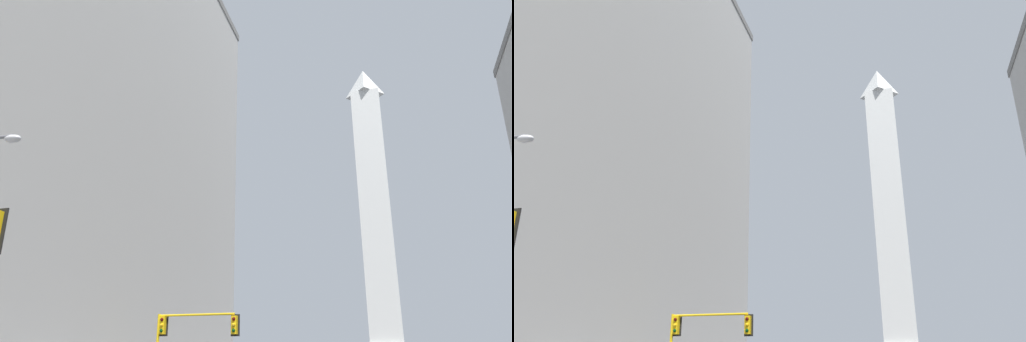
{
  "view_description": "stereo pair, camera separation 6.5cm",
  "coord_description": "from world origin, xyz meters",
  "views": [
    {
      "loc": [
        1.74,
        -1.65,
        1.89
      ],
      "look_at": [
        -16.78,
        67.12,
        29.77
      ],
      "focal_mm": 35.0,
      "sensor_mm": 36.0,
      "label": 1
    },
    {
      "loc": [
        1.81,
        -1.63,
        1.89
      ],
      "look_at": [
        -16.78,
        67.12,
        29.77
      ],
      "focal_mm": 35.0,
      "sensor_mm": 36.0,
      "label": 2
    }
  ],
  "objects": [
    {
      "name": "building_left",
      "position": [
        -25.88,
        27.48,
        22.27
      ],
      "size": [
        20.86,
        51.45,
        44.52
      ],
      "color": "#B2AFAA",
      "rests_on": "ground_plane"
    },
    {
      "name": "traffic_light_mid_left",
      "position": [
        -11.15,
        29.13,
        3.84
      ],
      "size": [
        5.62,
        0.5,
        5.02
      ],
      "color": "yellow",
      "rests_on": "ground_plane"
    },
    {
      "name": "obelisk",
      "position": [
        0.0,
        92.65,
        29.11
      ],
      "size": [
        7.06,
        7.06,
        60.75
      ],
      "color": "silver",
      "rests_on": "ground_plane"
    }
  ]
}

